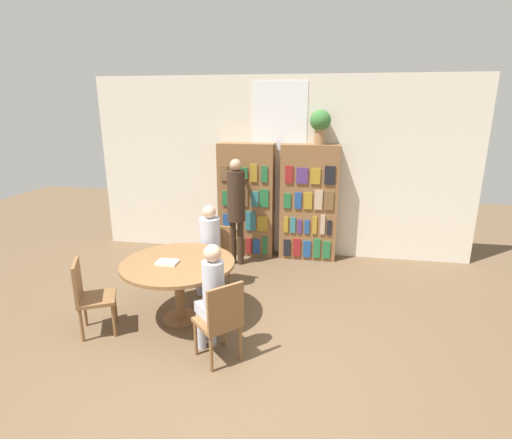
{
  "coord_description": "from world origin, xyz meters",
  "views": [
    {
      "loc": [
        0.82,
        -3.12,
        2.56
      ],
      "look_at": [
        -0.1,
        1.95,
        1.05
      ],
      "focal_mm": 28.0,
      "sensor_mm": 36.0,
      "label": 1
    }
  ],
  "objects_px": {
    "chair_left_side": "(215,254)",
    "seated_reader_right": "(211,294)",
    "bookshelf_right": "(309,203)",
    "librarian_standing": "(236,202)",
    "seated_reader_left": "(209,243)",
    "bookshelf_left": "(246,200)",
    "flower_vase": "(320,123)",
    "chair_near_camera": "(89,293)",
    "reading_table": "(178,270)",
    "chair_far_side": "(221,318)"
  },
  "relations": [
    {
      "from": "chair_left_side",
      "to": "seated_reader_right",
      "type": "relative_size",
      "value": 0.72
    },
    {
      "from": "bookshelf_left",
      "to": "reading_table",
      "type": "relative_size",
      "value": 1.43
    },
    {
      "from": "bookshelf_left",
      "to": "librarian_standing",
      "type": "height_order",
      "value": "bookshelf_left"
    },
    {
      "from": "bookshelf_left",
      "to": "chair_far_side",
      "type": "relative_size",
      "value": 2.17
    },
    {
      "from": "seated_reader_right",
      "to": "chair_left_side",
      "type": "bearing_deg",
      "value": 60.01
    },
    {
      "from": "seated_reader_right",
      "to": "bookshelf_right",
      "type": "bearing_deg",
      "value": 29.55
    },
    {
      "from": "chair_near_camera",
      "to": "seated_reader_left",
      "type": "xyz_separation_m",
      "value": [
        1.03,
        1.28,
        0.22
      ]
    },
    {
      "from": "flower_vase",
      "to": "seated_reader_left",
      "type": "height_order",
      "value": "flower_vase"
    },
    {
      "from": "bookshelf_left",
      "to": "seated_reader_right",
      "type": "xyz_separation_m",
      "value": [
        0.24,
        -2.94,
        -0.28
      ]
    },
    {
      "from": "bookshelf_right",
      "to": "seated_reader_right",
      "type": "xyz_separation_m",
      "value": [
        -0.82,
        -2.94,
        -0.28
      ]
    },
    {
      "from": "reading_table",
      "to": "librarian_standing",
      "type": "xyz_separation_m",
      "value": [
        0.28,
        1.86,
        0.41
      ]
    },
    {
      "from": "flower_vase",
      "to": "chair_left_side",
      "type": "xyz_separation_m",
      "value": [
        -1.37,
        -1.37,
        -1.76
      ]
    },
    {
      "from": "bookshelf_left",
      "to": "bookshelf_right",
      "type": "relative_size",
      "value": 1.0
    },
    {
      "from": "reading_table",
      "to": "chair_far_side",
      "type": "distance_m",
      "value": 1.02
    },
    {
      "from": "seated_reader_left",
      "to": "seated_reader_right",
      "type": "bearing_deg",
      "value": 116.82
    },
    {
      "from": "bookshelf_left",
      "to": "reading_table",
      "type": "distance_m",
      "value": 2.41
    },
    {
      "from": "reading_table",
      "to": "seated_reader_right",
      "type": "bearing_deg",
      "value": -45.12
    },
    {
      "from": "seated_reader_left",
      "to": "seated_reader_right",
      "type": "distance_m",
      "value": 1.47
    },
    {
      "from": "flower_vase",
      "to": "librarian_standing",
      "type": "bearing_deg",
      "value": -158.0
    },
    {
      "from": "chair_left_side",
      "to": "seated_reader_left",
      "type": "distance_m",
      "value": 0.28
    },
    {
      "from": "reading_table",
      "to": "chair_far_side",
      "type": "height_order",
      "value": "chair_far_side"
    },
    {
      "from": "chair_near_camera",
      "to": "chair_far_side",
      "type": "relative_size",
      "value": 1.0
    },
    {
      "from": "chair_far_side",
      "to": "seated_reader_right",
      "type": "relative_size",
      "value": 0.72
    },
    {
      "from": "bookshelf_right",
      "to": "librarian_standing",
      "type": "height_order",
      "value": "bookshelf_right"
    },
    {
      "from": "flower_vase",
      "to": "chair_near_camera",
      "type": "relative_size",
      "value": 0.6
    },
    {
      "from": "seated_reader_left",
      "to": "bookshelf_left",
      "type": "bearing_deg",
      "value": -88.61
    },
    {
      "from": "librarian_standing",
      "to": "seated_reader_left",
      "type": "bearing_deg",
      "value": -98.2
    },
    {
      "from": "flower_vase",
      "to": "seated_reader_right",
      "type": "xyz_separation_m",
      "value": [
        -0.95,
        -2.95,
        -1.57
      ]
    },
    {
      "from": "bookshelf_left",
      "to": "chair_left_side",
      "type": "bearing_deg",
      "value": -97.55
    },
    {
      "from": "bookshelf_right",
      "to": "chair_left_side",
      "type": "relative_size",
      "value": 2.17
    },
    {
      "from": "flower_vase",
      "to": "chair_near_camera",
      "type": "xyz_separation_m",
      "value": [
        -2.43,
        -2.82,
        -1.76
      ]
    },
    {
      "from": "bookshelf_right",
      "to": "chair_near_camera",
      "type": "distance_m",
      "value": 3.67
    },
    {
      "from": "flower_vase",
      "to": "chair_near_camera",
      "type": "bearing_deg",
      "value": -130.77
    },
    {
      "from": "bookshelf_left",
      "to": "seated_reader_right",
      "type": "bearing_deg",
      "value": -85.36
    },
    {
      "from": "chair_left_side",
      "to": "seated_reader_right",
      "type": "height_order",
      "value": "seated_reader_right"
    },
    {
      "from": "bookshelf_left",
      "to": "chair_far_side",
      "type": "xyz_separation_m",
      "value": [
        0.37,
        -3.08,
        -0.47
      ]
    },
    {
      "from": "reading_table",
      "to": "bookshelf_right",
      "type": "bearing_deg",
      "value": 59.34
    },
    {
      "from": "bookshelf_left",
      "to": "seated_reader_left",
      "type": "bearing_deg",
      "value": -97.73
    },
    {
      "from": "chair_far_side",
      "to": "bookshelf_left",
      "type": "bearing_deg",
      "value": 52.0
    },
    {
      "from": "reading_table",
      "to": "chair_left_side",
      "type": "bearing_deg",
      "value": 80.88
    },
    {
      "from": "reading_table",
      "to": "chair_far_side",
      "type": "bearing_deg",
      "value": -45.12
    },
    {
      "from": "bookshelf_left",
      "to": "chair_near_camera",
      "type": "xyz_separation_m",
      "value": [
        -1.24,
        -2.82,
        -0.47
      ]
    },
    {
      "from": "chair_near_camera",
      "to": "chair_far_side",
      "type": "bearing_deg",
      "value": 54.0
    },
    {
      "from": "chair_near_camera",
      "to": "seated_reader_left",
      "type": "height_order",
      "value": "seated_reader_left"
    },
    {
      "from": "flower_vase",
      "to": "seated_reader_right",
      "type": "bearing_deg",
      "value": -107.93
    },
    {
      "from": "bookshelf_left",
      "to": "chair_far_side",
      "type": "distance_m",
      "value": 3.13
    },
    {
      "from": "seated_reader_left",
      "to": "librarian_standing",
      "type": "bearing_deg",
      "value": -89.08
    },
    {
      "from": "bookshelf_left",
      "to": "flower_vase",
      "type": "bearing_deg",
      "value": 0.21
    },
    {
      "from": "seated_reader_left",
      "to": "chair_far_side",
      "type": "bearing_deg",
      "value": 119.81
    },
    {
      "from": "reading_table",
      "to": "flower_vase",
      "type": "bearing_deg",
      "value": 57.05
    }
  ]
}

